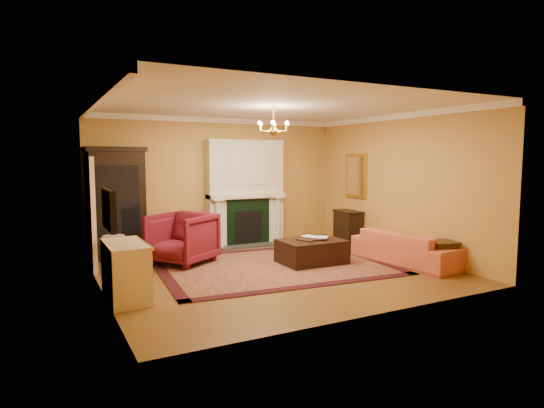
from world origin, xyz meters
TOP-DOWN VIEW (x-y plane):
  - floor at (0.00, 0.00)m, footprint 6.00×5.50m
  - ceiling at (0.00, 0.00)m, footprint 6.00×5.50m
  - wall_back at (0.00, 2.76)m, footprint 6.00×0.02m
  - wall_front at (0.00, -2.76)m, footprint 6.00×0.02m
  - wall_left at (-3.01, 0.00)m, footprint 0.02×5.50m
  - wall_right at (3.01, 0.00)m, footprint 0.02×5.50m
  - fireplace at (0.60, 2.57)m, footprint 1.90×0.70m
  - crown_molding at (0.00, 0.96)m, footprint 6.00×5.50m
  - doorway at (-2.95, 1.70)m, footprint 0.08×1.05m
  - tv_panel at (-2.95, -0.60)m, footprint 0.09×0.95m
  - gilt_mirror at (2.97, 1.40)m, footprint 0.06×0.76m
  - chandelier at (-0.00, 0.00)m, footprint 0.63×0.55m
  - oriental_rug at (0.14, 0.27)m, footprint 4.53×3.55m
  - china_cabinet at (-2.37, 2.49)m, footprint 1.14×0.58m
  - wingback_armchair at (-1.34, 1.30)m, footprint 1.43×1.45m
  - pedestal_table at (-2.65, 1.11)m, footprint 0.39×0.39m
  - commode at (-2.73, -0.52)m, footprint 0.54×1.13m
  - coral_sofa at (2.56, -0.74)m, footprint 0.88×2.25m
  - end_table at (2.72, -1.48)m, footprint 0.56×0.56m
  - console_table at (2.78, 1.44)m, footprint 0.47×0.74m
  - leather_ottoman at (0.92, 0.13)m, footprint 1.24×0.91m
  - ottoman_tray at (0.89, 0.14)m, footprint 0.55×0.48m
  - book_a at (0.85, 0.19)m, footprint 0.23×0.11m
  - book_b at (1.04, 0.13)m, footprint 0.17×0.16m
  - topiary_left at (0.02, 2.53)m, footprint 0.17×0.17m
  - topiary_right at (1.38, 2.53)m, footprint 0.15×0.15m

SIDE VIEW (x-z plane):
  - floor at x=0.00m, z-range -0.02..0.00m
  - oriental_rug at x=0.14m, z-range 0.00..0.02m
  - leather_ottoman at x=0.92m, z-range 0.02..0.47m
  - end_table at x=2.72m, z-range 0.00..0.53m
  - console_table at x=2.78m, z-range 0.00..0.79m
  - pedestal_table at x=-2.65m, z-range 0.06..0.75m
  - commode at x=-2.73m, z-range 0.00..0.84m
  - coral_sofa at x=2.56m, z-range 0.00..0.86m
  - ottoman_tray at x=0.89m, z-range 0.47..0.50m
  - wingback_armchair at x=-1.34m, z-range 0.00..1.10m
  - book_b at x=1.04m, z-range 0.50..0.80m
  - book_a at x=0.85m, z-range 0.50..0.81m
  - doorway at x=-2.95m, z-range 0.00..2.10m
  - china_cabinet at x=-2.37m, z-range 0.00..2.20m
  - fireplace at x=0.60m, z-range -0.06..2.44m
  - tv_panel at x=-2.95m, z-range 1.06..1.64m
  - topiary_right at x=1.38m, z-range 1.25..1.67m
  - topiary_left at x=0.02m, z-range 1.25..1.71m
  - wall_back at x=0.00m, z-range 0.00..3.00m
  - wall_front at x=0.00m, z-range 0.00..3.00m
  - wall_left at x=-3.01m, z-range 0.00..3.00m
  - wall_right at x=3.01m, z-range 0.00..3.00m
  - gilt_mirror at x=2.97m, z-range 1.12..2.17m
  - chandelier at x=0.00m, z-range 2.34..2.87m
  - crown_molding at x=0.00m, z-range 2.88..3.00m
  - ceiling at x=0.00m, z-range 3.00..3.02m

